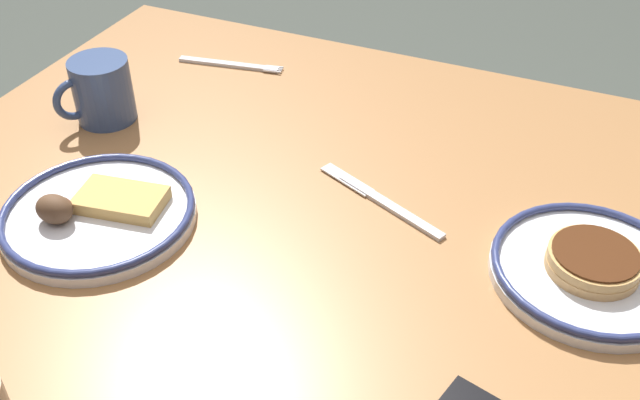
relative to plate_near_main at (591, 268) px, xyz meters
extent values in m
cube|color=#A17043|center=(0.38, -0.01, -0.04)|extent=(1.17, 0.92, 0.05)
cylinder|color=brown|center=(-0.10, -0.36, -0.41)|extent=(0.07, 0.07, 0.69)
cylinder|color=brown|center=(0.86, -0.36, -0.41)|extent=(0.07, 0.07, 0.69)
cylinder|color=white|center=(0.00, 0.00, -0.01)|extent=(0.24, 0.24, 0.01)
torus|color=navy|center=(0.00, 0.00, 0.00)|extent=(0.24, 0.24, 0.01)
cylinder|color=tan|center=(0.00, 0.00, 0.01)|extent=(0.11, 0.11, 0.01)
cylinder|color=tan|center=(0.00, 0.00, 0.02)|extent=(0.11, 0.11, 0.01)
cylinder|color=#4C2814|center=(0.00, 0.00, 0.02)|extent=(0.10, 0.10, 0.00)
cylinder|color=white|center=(0.61, 0.15, -0.01)|extent=(0.26, 0.26, 0.01)
torus|color=navy|center=(0.61, 0.15, 0.00)|extent=(0.25, 0.25, 0.01)
cube|color=tan|center=(0.59, 0.12, 0.01)|extent=(0.12, 0.09, 0.02)
ellipsoid|color=brown|center=(0.65, 0.17, 0.01)|extent=(0.04, 0.03, 0.03)
ellipsoid|color=brown|center=(0.65, 0.17, 0.01)|extent=(0.04, 0.03, 0.03)
ellipsoid|color=brown|center=(0.65, 0.18, 0.02)|extent=(0.05, 0.04, 0.04)
ellipsoid|color=brown|center=(0.65, 0.18, 0.01)|extent=(0.04, 0.03, 0.03)
ellipsoid|color=brown|center=(0.65, 0.18, 0.01)|extent=(0.04, 0.03, 0.03)
cylinder|color=#334772|center=(0.76, -0.07, 0.04)|extent=(0.09, 0.09, 0.10)
torus|color=#334772|center=(0.78, -0.03, 0.04)|extent=(0.04, 0.07, 0.07)
cylinder|color=brown|center=(0.76, -0.07, 0.07)|extent=(0.08, 0.08, 0.01)
cube|color=silver|center=(0.67, -0.30, -0.01)|extent=(0.19, 0.05, 0.01)
cube|color=silver|center=(0.58, -0.31, -0.01)|extent=(0.03, 0.01, 0.00)
cube|color=silver|center=(0.58, -0.31, -0.01)|extent=(0.03, 0.01, 0.00)
cube|color=silver|center=(0.58, -0.32, -0.01)|extent=(0.03, 0.01, 0.00)
cube|color=silver|center=(0.59, -0.33, -0.01)|extent=(0.03, 0.01, 0.00)
cube|color=silver|center=(0.27, -0.03, -0.01)|extent=(0.17, 0.09, 0.01)
cube|color=silver|center=(0.34, -0.06, -0.01)|extent=(0.09, 0.05, 0.00)
camera|label=1|loc=(0.04, 0.72, 0.61)|focal=41.27mm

